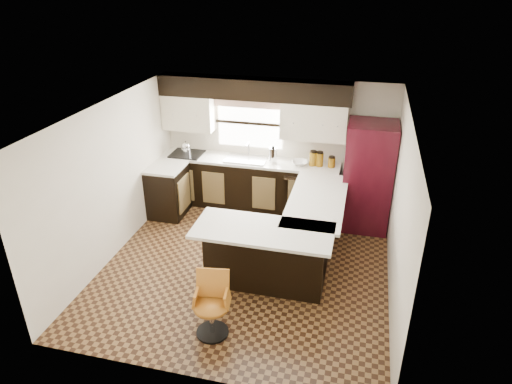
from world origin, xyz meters
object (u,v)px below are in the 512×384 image
(peninsula_return, at_px, (266,256))
(refrigerator, at_px, (368,177))
(bar_chair, at_px, (211,307))
(peninsula_long, at_px, (312,227))

(peninsula_return, xyz_separation_m, refrigerator, (1.31, 2.03, 0.48))
(peninsula_return, bearing_deg, bar_chair, -109.81)
(peninsula_long, height_order, refrigerator, refrigerator)
(peninsula_long, distance_m, refrigerator, 1.40)
(bar_chair, bearing_deg, peninsula_long, 57.42)
(refrigerator, xyz_separation_m, bar_chair, (-1.72, -3.18, -0.52))
(peninsula_return, distance_m, refrigerator, 2.46)
(bar_chair, bearing_deg, refrigerator, 52.89)
(peninsula_long, bearing_deg, peninsula_return, -118.30)
(peninsula_long, bearing_deg, refrigerator, 53.57)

